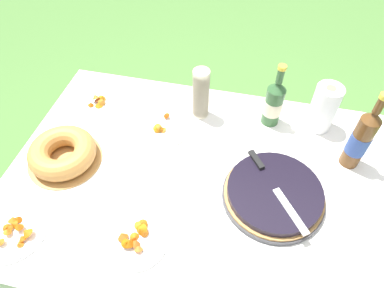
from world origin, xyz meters
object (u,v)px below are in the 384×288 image
cup_stack (201,94)px  cider_bottle_amber (361,139)px  snack_plate_right (164,128)px  bundt_cake (63,153)px  serving_knife (271,182)px  snack_plate_far (12,231)px  berry_tart (274,194)px  snack_plate_near (102,101)px  snack_plate_left (136,239)px  paper_towel_roll (324,108)px  cider_bottle_green (274,103)px

cup_stack → cider_bottle_amber: cider_bottle_amber is taller
snack_plate_right → bundt_cake: bearing=-143.6°
serving_knife → snack_plate_far: serving_knife is taller
cider_bottle_amber → cup_stack: bearing=167.9°
snack_plate_far → berry_tart: bearing=21.5°
serving_knife → snack_plate_near: (-0.80, 0.32, -0.05)m
berry_tart → snack_plate_far: bearing=-158.5°
snack_plate_left → snack_plate_right: 0.52m
cider_bottle_amber → snack_plate_near: size_ratio=1.60×
snack_plate_near → snack_plate_left: snack_plate_near is taller
paper_towel_roll → snack_plate_left: bearing=-130.9°
snack_plate_near → cider_bottle_amber: bearing=-5.4°
snack_plate_right → cider_bottle_green: bearing=19.4°
cider_bottle_green → snack_plate_near: bearing=-175.9°
serving_knife → cider_bottle_green: cider_bottle_green is taller
cider_bottle_green → snack_plate_near: size_ratio=1.34×
cup_stack → snack_plate_right: bearing=-135.9°
cider_bottle_green → snack_plate_far: size_ratio=1.27×
bundt_cake → cider_bottle_green: cider_bottle_green is taller
cider_bottle_amber → paper_towel_roll: 0.22m
serving_knife → cider_bottle_amber: (0.30, 0.21, 0.08)m
cider_bottle_green → paper_towel_roll: size_ratio=1.39×
berry_tart → serving_knife: serving_knife is taller
serving_knife → cider_bottle_amber: 0.38m
serving_knife → cider_bottle_amber: size_ratio=0.89×
cider_bottle_amber → snack_plate_near: (-1.10, 0.10, -0.13)m
berry_tart → cup_stack: (-0.35, 0.37, 0.09)m
cup_stack → cider_bottle_amber: size_ratio=0.68×
snack_plate_near → snack_plate_far: (-0.04, -0.68, 0.00)m
cider_bottle_green → snack_plate_right: size_ratio=1.37×
cup_stack → snack_plate_far: size_ratio=1.02×
paper_towel_roll → cider_bottle_green: bearing=-174.9°
cider_bottle_amber → bundt_cake: bearing=-167.5°
cider_bottle_green → snack_plate_far: cider_bottle_green is taller
serving_knife → snack_plate_right: (-0.47, 0.22, -0.05)m
serving_knife → bundt_cake: (-0.81, -0.03, -0.02)m
paper_towel_roll → serving_knife: bearing=-114.3°
bundt_cake → cider_bottle_green: size_ratio=0.98×
cider_bottle_amber → snack_plate_near: 1.11m
berry_tart → serving_knife: size_ratio=1.18×
snack_plate_left → paper_towel_roll: size_ratio=1.00×
snack_plate_left → paper_towel_roll: 0.92m
cup_stack → snack_plate_far: cup_stack is taller
cider_bottle_green → cup_stack: bearing=-175.4°
snack_plate_right → snack_plate_far: size_ratio=0.93×
snack_plate_near → snack_plate_right: size_ratio=1.02×
serving_knife → cider_bottle_green: (-0.03, 0.37, 0.05)m
snack_plate_near → snack_plate_left: bearing=-58.2°
snack_plate_near → snack_plate_left: size_ratio=1.04×
cup_stack → cider_bottle_amber: bearing=-12.1°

